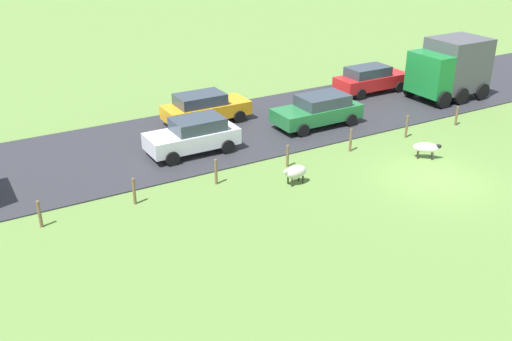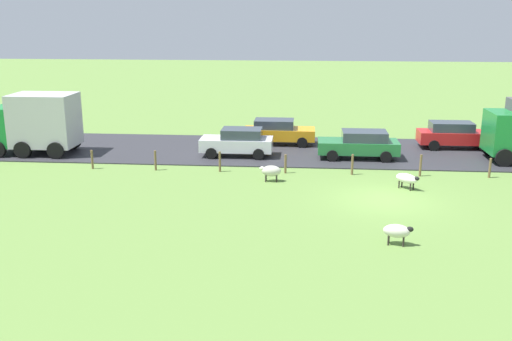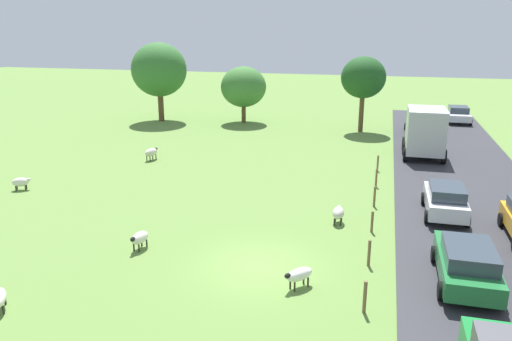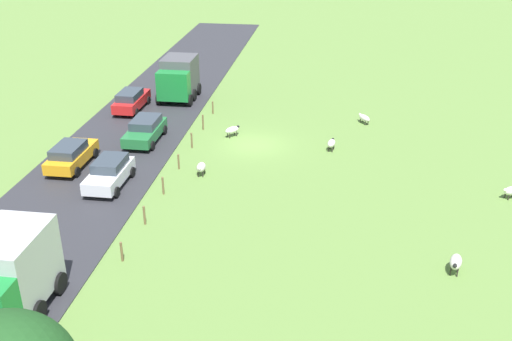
# 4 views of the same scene
# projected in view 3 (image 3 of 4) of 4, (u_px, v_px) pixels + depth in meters

# --- Properties ---
(ground_plane) EXTENTS (160.00, 160.00, 0.00)m
(ground_plane) POSITION_uv_depth(u_px,v_px,m) (259.00, 266.00, 19.71)
(ground_plane) COLOR olive
(sheep_0) EXTENTS (0.55, 1.08, 0.80)m
(sheep_0) POSITION_uv_depth(u_px,v_px,m) (338.00, 213.00, 23.79)
(sheep_0) COLOR beige
(sheep_0) RESTS_ON ground_plane
(sheep_1) EXTENTS (0.65, 1.11, 0.77)m
(sheep_1) POSITION_uv_depth(u_px,v_px,m) (140.00, 238.00, 21.02)
(sheep_1) COLOR silver
(sheep_1) RESTS_ON ground_plane
(sheep_2) EXTENTS (1.09, 1.15, 0.75)m
(sheep_2) POSITION_uv_depth(u_px,v_px,m) (299.00, 275.00, 17.93)
(sheep_2) COLOR white
(sheep_2) RESTS_ON ground_plane
(sheep_3) EXTENTS (1.08, 0.88, 0.74)m
(sheep_3) POSITION_uv_depth(u_px,v_px,m) (21.00, 182.00, 28.64)
(sheep_3) COLOR silver
(sheep_3) RESTS_ON ground_plane
(sheep_5) EXTENTS (0.81, 1.29, 0.85)m
(sheep_5) POSITION_uv_depth(u_px,v_px,m) (151.00, 152.00, 34.97)
(sheep_5) COLOR beige
(sheep_5) RESTS_ON ground_plane
(tree_0) EXTENTS (5.31, 5.31, 7.57)m
(tree_0) POSITION_uv_depth(u_px,v_px,m) (159.00, 70.00, 48.17)
(tree_0) COLOR brown
(tree_0) RESTS_ON ground_plane
(tree_1) EXTENTS (3.86, 3.86, 6.58)m
(tree_1) POSITION_uv_depth(u_px,v_px,m) (363.00, 78.00, 43.19)
(tree_1) COLOR brown
(tree_1) RESTS_ON ground_plane
(tree_2) EXTENTS (4.34, 4.34, 5.39)m
(tree_2) POSITION_uv_depth(u_px,v_px,m) (243.00, 87.00, 47.72)
(tree_2) COLOR brown
(tree_2) RESTS_ON ground_plane
(fence_post_1) EXTENTS (0.12, 0.12, 1.14)m
(fence_post_1) POSITION_uv_depth(u_px,v_px,m) (365.00, 297.00, 16.35)
(fence_post_1) COLOR brown
(fence_post_1) RESTS_ON ground_plane
(fence_post_2) EXTENTS (0.12, 0.12, 1.09)m
(fence_post_2) POSITION_uv_depth(u_px,v_px,m) (369.00, 253.00, 19.57)
(fence_post_2) COLOR brown
(fence_post_2) RESTS_ON ground_plane
(fence_post_3) EXTENTS (0.12, 0.12, 1.00)m
(fence_post_3) POSITION_uv_depth(u_px,v_px,m) (372.00, 222.00, 22.80)
(fence_post_3) COLOR brown
(fence_post_3) RESTS_ON ground_plane
(fence_post_4) EXTENTS (0.12, 0.12, 1.09)m
(fence_post_4) POSITION_uv_depth(u_px,v_px,m) (375.00, 197.00, 26.00)
(fence_post_4) COLOR brown
(fence_post_4) RESTS_ON ground_plane
(fence_post_5) EXTENTS (0.12, 0.12, 1.07)m
(fence_post_5) POSITION_uv_depth(u_px,v_px,m) (376.00, 178.00, 29.21)
(fence_post_5) COLOR brown
(fence_post_5) RESTS_ON ground_plane
(fence_post_6) EXTENTS (0.12, 0.12, 1.03)m
(fence_post_6) POSITION_uv_depth(u_px,v_px,m) (378.00, 163.00, 32.43)
(fence_post_6) COLOR brown
(fence_post_6) RESTS_ON ground_plane
(truck_0) EXTENTS (2.82, 4.78, 3.53)m
(truck_0) POSITION_uv_depth(u_px,v_px,m) (425.00, 131.00, 35.35)
(truck_0) COLOR #197F33
(truck_0) RESTS_ON road_strip
(car_0) EXTENTS (2.13, 4.56, 1.57)m
(car_0) POSITION_uv_depth(u_px,v_px,m) (467.00, 263.00, 18.03)
(car_0) COLOR #237238
(car_0) RESTS_ON road_strip
(car_1) EXTENTS (2.18, 4.03, 1.51)m
(car_1) POSITION_uv_depth(u_px,v_px,m) (458.00, 114.00, 48.32)
(car_1) COLOR silver
(car_1) RESTS_ON road_strip
(car_2) EXTENTS (2.02, 4.46, 1.63)m
(car_2) POSITION_uv_depth(u_px,v_px,m) (417.00, 124.00, 43.01)
(car_2) COLOR #1933B2
(car_2) RESTS_ON road_strip
(car_4) EXTENTS (2.01, 4.16, 1.61)m
(car_4) POSITION_uv_depth(u_px,v_px,m) (445.00, 199.00, 24.55)
(car_4) COLOR silver
(car_4) RESTS_ON road_strip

